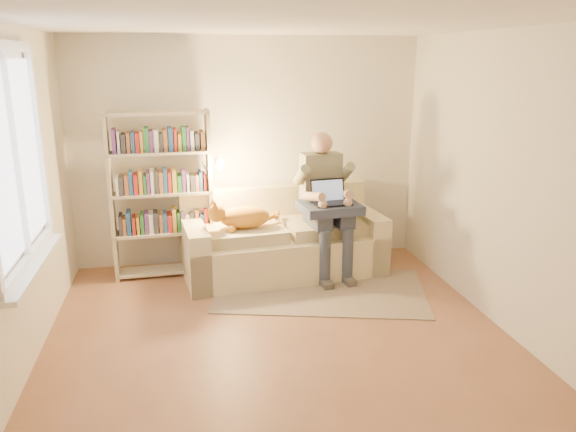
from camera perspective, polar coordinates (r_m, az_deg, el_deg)
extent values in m
plane|color=brown|center=(4.86, -0.48, -13.23)|extent=(4.50, 4.50, 0.00)
cube|color=white|center=(4.26, -0.56, 19.06)|extent=(4.00, 4.50, 0.02)
cube|color=silver|center=(4.49, -26.53, 0.46)|extent=(0.02, 4.50, 2.60)
cube|color=silver|center=(5.12, 22.11, 2.70)|extent=(0.02, 4.50, 2.60)
cube|color=silver|center=(6.56, -4.06, 6.48)|extent=(4.00, 0.02, 2.60)
cube|color=silver|center=(2.33, 9.66, -11.49)|extent=(4.00, 0.02, 2.60)
plane|color=white|center=(4.60, -26.06, 5.34)|extent=(0.00, 1.50, 1.50)
cube|color=white|center=(4.54, -27.18, 15.17)|extent=(0.05, 1.50, 0.08)
cube|color=white|center=(4.78, -24.81, -3.97)|extent=(0.05, 1.50, 0.08)
cube|color=white|center=(4.60, -25.94, 5.35)|extent=(0.04, 0.05, 1.50)
cube|color=white|center=(4.79, -24.28, -4.52)|extent=(0.12, 1.52, 0.04)
cube|color=beige|center=(6.34, -0.51, -3.79)|extent=(2.28, 1.20, 0.46)
cube|color=beige|center=(6.56, -1.45, 1.12)|extent=(2.20, 0.44, 0.47)
cube|color=beige|center=(6.13, -9.43, -3.76)|extent=(0.32, 1.00, 0.66)
cube|color=beige|center=(6.64, 7.70, -2.14)|extent=(0.32, 1.00, 0.66)
cube|color=#C3B58E|center=(6.09, -4.84, -1.77)|extent=(0.99, 0.75, 0.13)
cube|color=#C3B58E|center=(6.35, 3.90, -1.00)|extent=(0.99, 0.75, 0.13)
cube|color=gray|center=(6.29, 3.33, 3.73)|extent=(0.45, 0.28, 0.59)
sphere|color=tan|center=(6.20, 3.46, 7.41)|extent=(0.24, 0.24, 0.24)
cube|color=#343A49|center=(6.08, 3.03, -0.16)|extent=(0.22, 0.50, 0.18)
cube|color=#343A49|center=(6.16, 5.30, 0.03)|extent=(0.22, 0.50, 0.18)
cylinder|color=#343A49|center=(5.98, 3.74, -4.29)|extent=(0.13, 0.13, 0.61)
cylinder|color=#343A49|center=(6.07, 6.04, -4.03)|extent=(0.13, 0.13, 0.61)
ellipsoid|color=#FFA731|center=(6.00, -4.81, -0.18)|extent=(0.57, 0.34, 0.24)
sphere|color=#FFA731|center=(5.88, -7.67, 0.24)|extent=(0.19, 0.19, 0.19)
cylinder|color=#FFA731|center=(6.13, -2.32, -0.25)|extent=(0.27, 0.08, 0.07)
cube|color=#2C364E|center=(6.08, 4.59, 0.88)|extent=(0.67, 0.57, 0.10)
cube|color=black|center=(6.03, 4.75, 1.32)|extent=(0.41, 0.31, 0.02)
cube|color=black|center=(6.11, 4.36, 2.63)|extent=(0.39, 0.12, 0.25)
plane|color=#8CA5CC|center=(6.11, 4.36, 2.63)|extent=(0.36, 0.12, 0.34)
cube|color=#C2B393|center=(6.27, -17.52, 1.76)|extent=(0.05, 0.28, 1.83)
cube|color=#C2B393|center=(6.28, -7.94, 2.37)|extent=(0.05, 0.28, 1.83)
cube|color=#C2B393|center=(6.51, -12.27, -5.35)|extent=(1.10, 0.33, 0.03)
cube|color=#C2B393|center=(6.36, -12.50, -1.61)|extent=(1.10, 0.33, 0.03)
cube|color=#C2B393|center=(6.25, -12.74, 2.29)|extent=(1.10, 0.33, 0.03)
cube|color=#C2B393|center=(6.16, -12.99, 6.32)|extent=(1.10, 0.33, 0.03)
cube|color=#C2B393|center=(6.11, -13.24, 10.16)|extent=(1.10, 0.33, 0.03)
cube|color=#1E4C8C|center=(6.33, -12.57, -0.54)|extent=(0.94, 0.27, 0.22)
cube|color=#B2261E|center=(6.22, -12.81, 3.40)|extent=(0.94, 0.27, 0.22)
cube|color=gold|center=(6.14, -13.06, 7.46)|extent=(0.94, 0.27, 0.22)
cylinder|color=beige|center=(6.26, -8.69, 2.85)|extent=(0.10, 0.10, 0.04)
cone|color=beige|center=(6.10, -7.21, 5.23)|extent=(0.13, 0.15, 0.15)
cube|color=gray|center=(5.95, 3.33, -7.52)|extent=(2.40, 1.77, 0.01)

